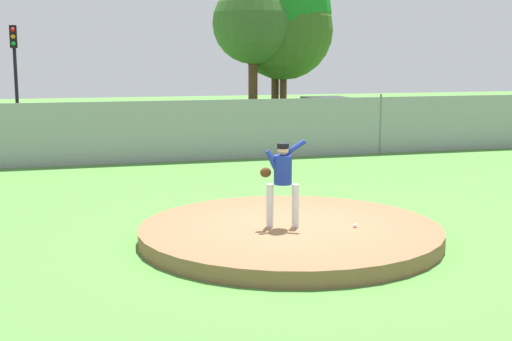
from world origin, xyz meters
The scene contains 12 objects.
ground_plane centered at (0.00, 6.00, 0.00)m, with size 80.00×80.00×0.00m, color #4C8438.
asphalt_strip centered at (0.00, 14.50, 0.00)m, with size 44.00×7.00×0.01m, color #2B2B2D.
pitchers_mound centered at (0.00, 0.00, 0.14)m, with size 5.42×5.42×0.27m, color brown.
pitcher_youth centered at (-0.17, -0.05, 1.20)m, with size 0.82×0.32×1.57m.
baseball centered at (1.07, -0.45, 0.31)m, with size 0.07×0.07×0.07m, color white.
chainlink_fence centered at (0.00, 10.00, 0.96)m, with size 32.93×0.07×2.02m.
parked_car_burgundy centered at (6.58, 14.57, 0.80)m, with size 1.94×4.70×1.65m.
traffic_cone_orange centered at (-4.13, 17.18, 0.26)m, with size 0.40×0.40×0.55m.
traffic_light_near centered at (-5.59, 18.44, 3.10)m, with size 0.28×0.46×4.51m.
tree_slender_far centered at (5.68, 23.05, 4.91)m, with size 4.11×4.11×7.00m.
tree_broad_left centered at (7.31, 24.44, 5.57)m, with size 5.99×5.99×8.57m.
tree_tall_centre centered at (7.64, 24.05, 4.65)m, with size 5.25×5.25×7.28m.
Camera 1 is at (-3.86, -11.50, 3.27)m, focal length 48.66 mm.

